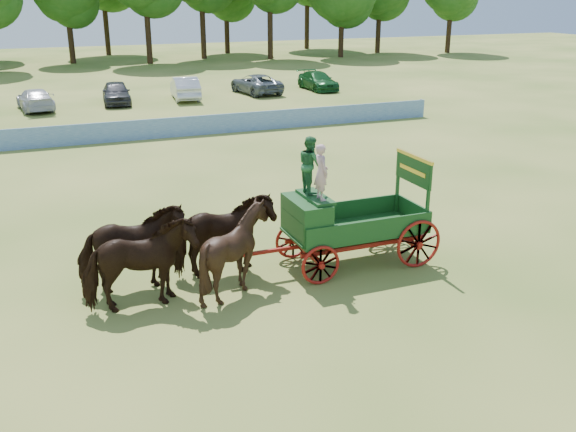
{
  "coord_description": "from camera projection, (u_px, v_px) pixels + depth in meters",
  "views": [
    {
      "loc": [
        -10.39,
        -15.29,
        7.37
      ],
      "look_at": [
        -3.96,
        0.65,
        1.3
      ],
      "focal_mm": 40.0,
      "sensor_mm": 36.0,
      "label": 1
    }
  ],
  "objects": [
    {
      "name": "farm_dray",
      "position": [
        332.0,
        212.0,
        17.59
      ],
      "size": [
        6.0,
        2.0,
        3.7
      ],
      "color": "#9C1B0F",
      "rests_on": "ground"
    },
    {
      "name": "ground",
      "position": [
        417.0,
        247.0,
        19.49
      ],
      "size": [
        160.0,
        160.0,
        0.0
      ],
      "primitive_type": "plane",
      "color": "#A59A4A",
      "rests_on": "ground"
    },
    {
      "name": "horse_wheel_right",
      "position": [
        223.0,
        236.0,
        17.16
      ],
      "size": [
        2.72,
        1.27,
        2.28
      ],
      "primitive_type": "imported",
      "rotation": [
        0.0,
        0.0,
        1.58
      ],
      "color": "black",
      "rests_on": "ground"
    },
    {
      "name": "sponsor_banner",
      "position": [
        219.0,
        124.0,
        34.71
      ],
      "size": [
        26.0,
        0.08,
        1.05
      ],
      "primitive_type": "cube",
      "color": "#1C4F9A",
      "rests_on": "ground"
    },
    {
      "name": "horse_lead_left",
      "position": [
        140.0,
        265.0,
        15.36
      ],
      "size": [
        2.75,
        1.34,
        2.28
      ],
      "primitive_type": "imported",
      "rotation": [
        0.0,
        0.0,
        1.61
      ],
      "color": "black",
      "rests_on": "ground"
    },
    {
      "name": "horse_lead_right",
      "position": [
        132.0,
        249.0,
        16.32
      ],
      "size": [
        2.71,
        1.24,
        2.28
      ],
      "primitive_type": "imported",
      "rotation": [
        0.0,
        0.0,
        1.57
      ],
      "color": "black",
      "rests_on": "ground"
    },
    {
      "name": "parked_cars",
      "position": [
        82.0,
        95.0,
        43.03
      ],
      "size": [
        38.62,
        6.61,
        1.63
      ],
      "color": "silver",
      "rests_on": "ground"
    },
    {
      "name": "horse_wheel_left",
      "position": [
        235.0,
        251.0,
        16.2
      ],
      "size": [
        2.33,
        2.14,
        2.29
      ],
      "primitive_type": "imported",
      "rotation": [
        0.0,
        0.0,
        1.42
      ],
      "color": "black",
      "rests_on": "ground"
    }
  ]
}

